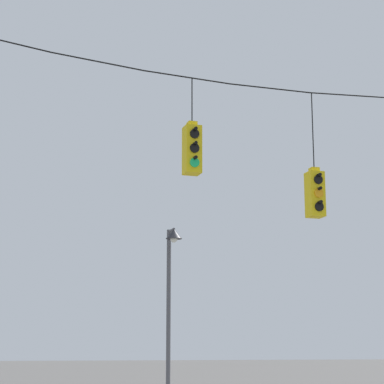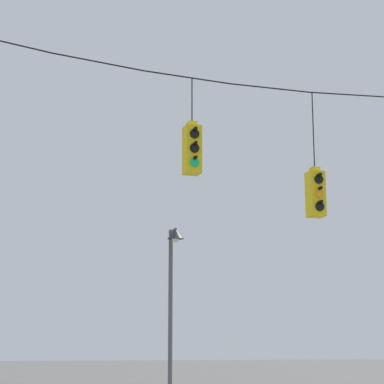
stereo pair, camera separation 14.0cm
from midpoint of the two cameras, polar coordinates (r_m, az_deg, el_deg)
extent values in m
cylinder|color=black|center=(15.59, -13.93, 11.06)|extent=(1.91, 0.03, 0.28)
cylinder|color=black|center=(15.68, -6.89, 9.81)|extent=(1.91, 0.03, 0.20)
cylinder|color=black|center=(16.04, -0.09, 8.73)|extent=(1.91, 0.03, 0.11)
cylinder|color=black|center=(16.64, 6.29, 7.88)|extent=(1.91, 0.03, 0.03)
cylinder|color=black|center=(17.46, 12.12, 7.26)|extent=(1.91, 0.03, 0.11)
cube|color=yellow|center=(15.58, 0.26, 3.20)|extent=(0.34, 0.34, 1.02)
cube|color=yellow|center=(15.73, 0.26, 5.17)|extent=(0.19, 0.19, 0.10)
cylinder|color=black|center=(15.90, 0.25, 7.01)|extent=(0.02, 0.02, 0.97)
cylinder|color=black|center=(15.49, 0.46, 4.47)|extent=(0.20, 0.03, 0.20)
cylinder|color=black|center=(15.48, 0.51, 4.83)|extent=(0.07, 0.12, 0.07)
cylinder|color=black|center=(15.41, 0.46, 3.38)|extent=(0.20, 0.03, 0.20)
cylinder|color=black|center=(15.39, 0.51, 3.74)|extent=(0.07, 0.12, 0.07)
cylinder|color=#19C666|center=(15.33, 0.46, 2.27)|extent=(0.20, 0.03, 0.20)
cylinder|color=black|center=(15.31, 0.51, 2.64)|extent=(0.07, 0.12, 0.07)
cube|color=yellow|center=(16.41, 9.63, -0.18)|extent=(0.34, 0.34, 0.99)
cube|color=yellow|center=(16.53, 9.57, 1.67)|extent=(0.19, 0.19, 0.10)
cylinder|color=black|center=(16.77, 9.46, 4.71)|extent=(0.02, 0.02, 1.73)
cylinder|color=black|center=(16.31, 9.88, 0.97)|extent=(0.20, 0.03, 0.20)
cylinder|color=black|center=(16.29, 9.94, 1.31)|extent=(0.07, 0.12, 0.07)
cylinder|color=orange|center=(16.25, 9.92, -0.05)|extent=(0.20, 0.03, 0.20)
cylinder|color=black|center=(16.23, 9.98, 0.29)|extent=(0.07, 0.12, 0.07)
cylinder|color=black|center=(16.19, 9.96, -1.08)|extent=(0.20, 0.03, 0.20)
cylinder|color=black|center=(16.17, 10.02, -0.74)|extent=(0.07, 0.12, 0.07)
cylinder|color=#515156|center=(20.59, -1.46, -9.58)|extent=(0.12, 0.12, 4.85)
cylinder|color=#515156|center=(20.59, -1.24, -2.94)|extent=(0.07, 0.50, 0.07)
cone|color=#232328|center=(20.33, -1.06, -3.21)|extent=(0.45, 0.45, 0.27)
sphere|color=silver|center=(20.31, -1.06, -3.59)|extent=(0.20, 0.20, 0.20)
camera|label=1|loc=(0.07, -89.74, -0.06)|focal=70.00mm
camera|label=2|loc=(0.07, 90.26, 0.06)|focal=70.00mm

